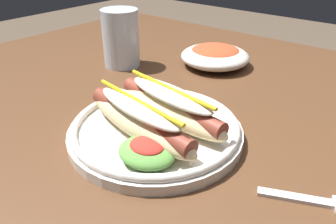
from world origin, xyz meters
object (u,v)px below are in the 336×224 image
object	(u,v)px
hot_dog_plate	(155,123)
side_bowl	(215,55)
fork	(321,202)
water_cup	(121,38)

from	to	relation	value
hot_dog_plate	side_bowl	distance (m)	0.33
fork	hot_dog_plate	bearing A→B (deg)	159.67
water_cup	side_bowl	distance (m)	0.22
fork	side_bowl	bearing A→B (deg)	113.50
fork	water_cup	bearing A→B (deg)	137.20
fork	water_cup	world-z (taller)	water_cup
water_cup	side_bowl	bearing A→B (deg)	38.20
hot_dog_plate	side_bowl	size ratio (longest dim) A/B	1.67
fork	water_cup	xyz separation A→B (m)	(-0.50, 0.17, 0.06)
hot_dog_plate	fork	xyz separation A→B (m)	(0.24, 0.02, -0.02)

